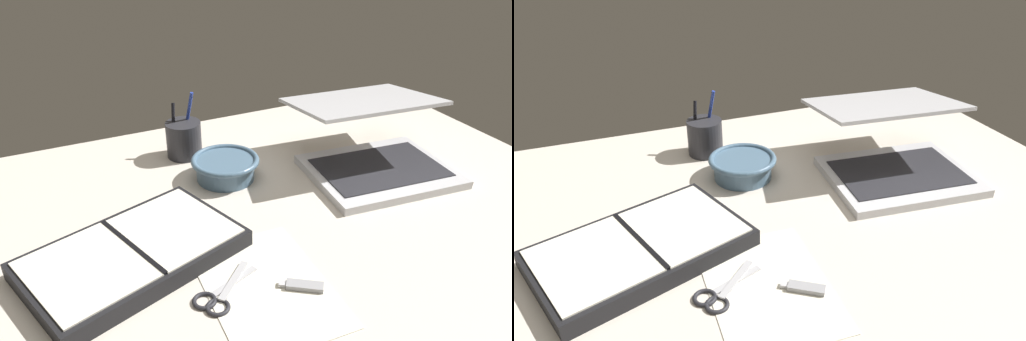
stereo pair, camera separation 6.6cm
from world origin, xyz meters
The scene contains 8 objects.
desk_top centered at (0.00, 0.00, 1.00)cm, with size 140.00×100.00×2.00cm, color beige.
laptop centered at (30.87, 7.36, 7.54)cm, with size 34.19×37.66×16.25cm.
bowl centered at (-1.23, 17.41, 4.85)cm, with size 15.05×15.05×5.09cm.
pen_cup centered at (-5.82, 32.06, 6.40)cm, with size 8.39×8.39×15.58cm.
planner centered at (-26.63, -2.59, 3.71)cm, with size 40.69×31.89×3.61cm.
scissors centered at (-17.24, -17.43, 2.34)cm, with size 12.51×10.00×0.80cm.
paper_sheet_front centered at (-8.98, -18.10, 2.08)cm, with size 18.84×27.52×0.16cm, color silver.
usb_drive centered at (-3.80, -21.05, 2.50)cm, with size 6.84×5.40×1.00cm.
Camera 1 is at (-37.05, -72.67, 57.27)cm, focal length 35.00 mm.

